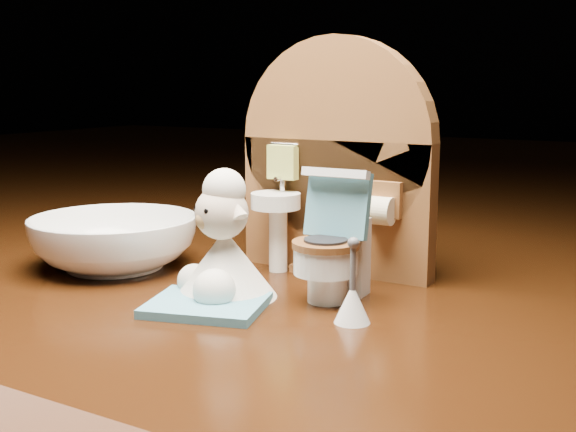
% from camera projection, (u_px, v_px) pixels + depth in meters
% --- Properties ---
extents(backdrop_panel, '(0.13, 0.05, 0.15)m').
position_uv_depth(backdrop_panel, '(335.00, 171.00, 0.46)').
color(backdrop_panel, brown).
rests_on(backdrop_panel, ground).
extents(toy_toilet, '(0.04, 0.05, 0.07)m').
position_uv_depth(toy_toilet, '(333.00, 252.00, 0.41)').
color(toy_toilet, white).
rests_on(toy_toilet, ground).
extents(bath_mat, '(0.07, 0.07, 0.00)m').
position_uv_depth(bath_mat, '(207.00, 305.00, 0.39)').
color(bath_mat, '#5297AD').
rests_on(bath_mat, ground).
extents(toilet_brush, '(0.02, 0.02, 0.05)m').
position_uv_depth(toilet_brush, '(352.00, 300.00, 0.37)').
color(toilet_brush, white).
rests_on(toilet_brush, ground).
extents(plush_lamb, '(0.06, 0.06, 0.08)m').
position_uv_depth(plush_lamb, '(223.00, 253.00, 0.41)').
color(plush_lamb, white).
rests_on(plush_lamb, ground).
extents(ceramic_bowl, '(0.12, 0.12, 0.03)m').
position_uv_depth(ceramic_bowl, '(114.00, 242.00, 0.48)').
color(ceramic_bowl, white).
rests_on(ceramic_bowl, ground).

